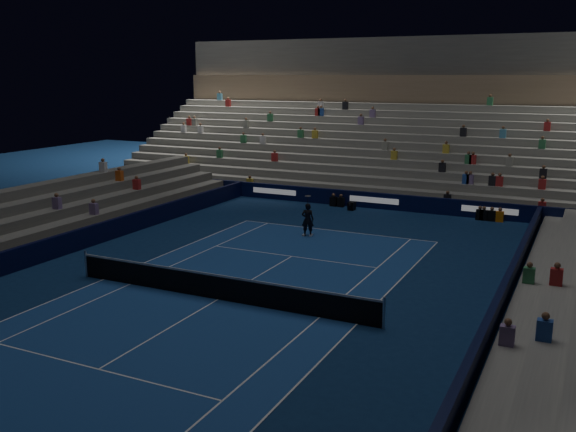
% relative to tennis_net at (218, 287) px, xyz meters
% --- Properties ---
extents(ground, '(90.00, 90.00, 0.00)m').
position_rel_tennis_net_xyz_m(ground, '(0.00, 0.00, -0.50)').
color(ground, '#0C234A').
rests_on(ground, ground).
extents(court_surface, '(10.97, 23.77, 0.01)m').
position_rel_tennis_net_xyz_m(court_surface, '(0.00, 0.00, -0.50)').
color(court_surface, navy).
rests_on(court_surface, ground).
extents(sponsor_barrier_far, '(44.00, 0.25, 1.00)m').
position_rel_tennis_net_xyz_m(sponsor_barrier_far, '(0.00, 18.50, -0.00)').
color(sponsor_barrier_far, black).
rests_on(sponsor_barrier_far, ground).
extents(sponsor_barrier_east, '(0.25, 37.00, 1.00)m').
position_rel_tennis_net_xyz_m(sponsor_barrier_east, '(9.70, 0.00, -0.00)').
color(sponsor_barrier_east, black).
rests_on(sponsor_barrier_east, ground).
extents(sponsor_barrier_west, '(0.25, 37.00, 1.00)m').
position_rel_tennis_net_xyz_m(sponsor_barrier_west, '(-9.70, 0.00, -0.00)').
color(sponsor_barrier_west, black).
rests_on(sponsor_barrier_west, ground).
extents(grandstand_main, '(44.00, 15.20, 11.20)m').
position_rel_tennis_net_xyz_m(grandstand_main, '(0.00, 27.90, 2.87)').
color(grandstand_main, slate).
rests_on(grandstand_main, ground).
extents(tennis_net, '(12.90, 0.10, 1.10)m').
position_rel_tennis_net_xyz_m(tennis_net, '(0.00, 0.00, 0.00)').
color(tennis_net, '#B2B2B7').
rests_on(tennis_net, ground).
extents(tennis_player, '(0.73, 0.59, 1.75)m').
position_rel_tennis_net_xyz_m(tennis_player, '(-0.90, 10.20, 0.37)').
color(tennis_player, black).
rests_on(tennis_player, ground).
extents(broadcast_camera, '(0.41, 0.84, 0.52)m').
position_rel_tennis_net_xyz_m(broadcast_camera, '(-1.10, 17.33, -0.23)').
color(broadcast_camera, black).
rests_on(broadcast_camera, ground).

